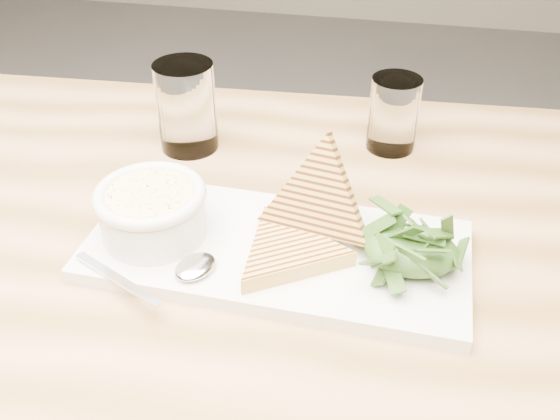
% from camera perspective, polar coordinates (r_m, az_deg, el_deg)
% --- Properties ---
extents(table_top, '(1.24, 0.87, 0.04)m').
position_cam_1_polar(table_top, '(0.73, -8.56, -4.24)').
color(table_top, tan).
rests_on(table_top, ground).
extents(table_leg_bl, '(0.06, 0.06, 0.73)m').
position_cam_1_polar(table_leg_bl, '(1.43, -23.73, -3.76)').
color(table_leg_bl, tan).
rests_on(table_leg_bl, ground).
extents(table_leg_br, '(0.06, 0.06, 0.73)m').
position_cam_1_polar(table_leg_br, '(1.26, 23.81, -10.30)').
color(table_leg_br, tan).
rests_on(table_leg_br, ground).
extents(platter, '(0.42, 0.20, 0.02)m').
position_cam_1_polar(platter, '(0.68, -0.34, -3.77)').
color(platter, silver).
rests_on(platter, table_top).
extents(soup_bowl, '(0.11, 0.11, 0.05)m').
position_cam_1_polar(soup_bowl, '(0.69, -11.54, -0.61)').
color(soup_bowl, silver).
rests_on(soup_bowl, platter).
extents(soup, '(0.10, 0.10, 0.01)m').
position_cam_1_polar(soup, '(0.68, -11.82, 1.26)').
color(soup, beige).
rests_on(soup, soup_bowl).
extents(bowl_rim, '(0.12, 0.12, 0.01)m').
position_cam_1_polar(bowl_rim, '(0.68, -11.84, 1.40)').
color(bowl_rim, silver).
rests_on(bowl_rim, soup_bowl).
extents(sandwich_flat, '(0.20, 0.20, 0.02)m').
position_cam_1_polar(sandwich_flat, '(0.65, 0.67, -3.83)').
color(sandwich_flat, gold).
rests_on(sandwich_flat, platter).
extents(sandwich_lean, '(0.17, 0.15, 0.16)m').
position_cam_1_polar(sandwich_lean, '(0.66, 3.51, 0.98)').
color(sandwich_lean, gold).
rests_on(sandwich_lean, sandwich_flat).
extents(salad_base, '(0.10, 0.08, 0.04)m').
position_cam_1_polar(salad_base, '(0.66, 11.88, -3.61)').
color(salad_base, black).
rests_on(salad_base, platter).
extents(arugula_pile, '(0.11, 0.10, 0.05)m').
position_cam_1_polar(arugula_pile, '(0.65, 11.97, -3.05)').
color(arugula_pile, '#427027').
rests_on(arugula_pile, platter).
extents(spoon_bowl, '(0.05, 0.06, 0.01)m').
position_cam_1_polar(spoon_bowl, '(0.65, -7.75, -5.15)').
color(spoon_bowl, silver).
rests_on(spoon_bowl, platter).
extents(spoon_handle, '(0.11, 0.06, 0.00)m').
position_cam_1_polar(spoon_handle, '(0.65, -14.64, -6.08)').
color(spoon_handle, silver).
rests_on(spoon_handle, platter).
extents(glass_near, '(0.08, 0.08, 0.12)m').
position_cam_1_polar(glass_near, '(0.86, -8.55, 9.30)').
color(glass_near, white).
rests_on(glass_near, table_top).
extents(glass_far, '(0.07, 0.07, 0.10)m').
position_cam_1_polar(glass_far, '(0.87, 10.34, 8.63)').
color(glass_far, white).
rests_on(glass_far, table_top).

